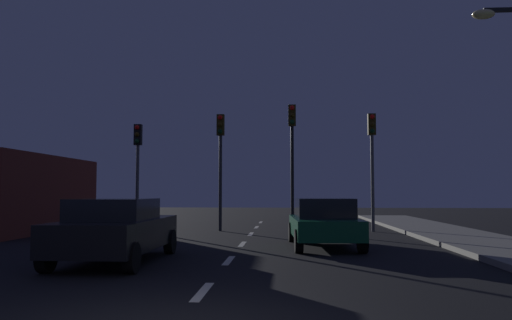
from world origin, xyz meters
TOP-DOWN VIEW (x-y plane):
  - ground_plane at (0.00, 7.00)m, footprint 80.00×80.00m
  - lane_stripe_second at (0.00, 2.60)m, footprint 0.16×1.60m
  - lane_stripe_third at (0.00, 6.40)m, footprint 0.16×1.60m
  - lane_stripe_fourth at (0.00, 10.20)m, footprint 0.16×1.60m
  - lane_stripe_fifth at (0.00, 14.00)m, footprint 0.16×1.60m
  - lane_stripe_sixth at (0.00, 17.80)m, footprint 0.16×1.60m
  - lane_stripe_seventh at (0.00, 21.60)m, footprint 0.16×1.60m
  - traffic_signal_far_left at (-4.99, 15.44)m, footprint 0.32×0.38m
  - traffic_signal_center_left at (-1.40, 15.44)m, footprint 0.32×0.38m
  - traffic_signal_center_right at (1.65, 15.45)m, footprint 0.32×0.38m
  - traffic_signal_far_right at (4.99, 15.44)m, footprint 0.32×0.38m
  - car_stopped_ahead at (2.51, 9.48)m, footprint 2.11×4.24m
  - car_adjacent_lane at (-2.62, 5.93)m, footprint 2.02×4.43m

SIDE VIEW (x-z plane):
  - ground_plane at x=0.00m, z-range 0.00..0.00m
  - lane_stripe_second at x=0.00m, z-range 0.00..0.01m
  - lane_stripe_third at x=0.00m, z-range 0.00..0.01m
  - lane_stripe_fourth at x=0.00m, z-range 0.00..0.01m
  - lane_stripe_fifth at x=0.00m, z-range 0.00..0.01m
  - lane_stripe_sixth at x=0.00m, z-range 0.00..0.01m
  - lane_stripe_seventh at x=0.00m, z-range 0.00..0.01m
  - car_stopped_ahead at x=2.51m, z-range 0.01..1.47m
  - car_adjacent_lane at x=-2.62m, z-range 0.02..1.52m
  - traffic_signal_far_left at x=-4.99m, z-range 0.93..5.50m
  - traffic_signal_far_right at x=4.99m, z-range 0.99..5.92m
  - traffic_signal_center_left at x=-1.40m, z-range 0.99..5.95m
  - traffic_signal_center_right at x=1.65m, z-range 1.05..6.39m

